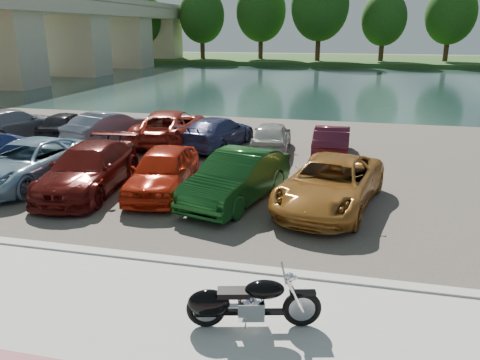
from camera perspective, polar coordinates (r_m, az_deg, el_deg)
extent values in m
plane|color=#595447|center=(8.66, -2.49, -17.52)|extent=(200.00, 200.00, 0.00)
cube|color=#B5B3AB|center=(10.27, 0.54, -10.90)|extent=(60.00, 0.30, 0.14)
cube|color=#474239|center=(18.58, 6.59, 2.19)|extent=(60.00, 18.00, 0.04)
cube|color=#192E2D|center=(47.09, 10.86, 11.49)|extent=(120.00, 40.00, 0.00)
cube|color=#1D4217|center=(78.95, 12.01, 14.12)|extent=(120.00, 24.00, 0.60)
cube|color=tan|center=(55.59, -20.71, 19.09)|extent=(7.00, 56.00, 1.40)
cube|color=tan|center=(47.45, -26.96, 14.35)|extent=(6.00, 4.00, 7.20)
cube|color=tan|center=(57.26, -19.18, 15.56)|extent=(6.00, 4.00, 7.20)
cube|color=tan|center=(67.78, -13.70, 16.24)|extent=(6.00, 4.00, 7.20)
cube|color=tan|center=(78.72, -9.69, 16.65)|extent=(6.00, 4.00, 7.20)
cylinder|color=#3A2315|center=(78.24, -11.47, 15.99)|extent=(0.70, 0.70, 4.50)
ellipsoid|color=#15360E|center=(78.22, -11.64, 18.63)|extent=(6.30, 6.30, 7.56)
cylinder|color=#3A2315|center=(76.34, -4.60, 16.41)|extent=(0.70, 0.70, 4.95)
ellipsoid|color=#15360E|center=(76.34, -4.68, 19.38)|extent=(6.93, 6.93, 8.32)
cylinder|color=#3A2315|center=(75.50, 2.54, 16.60)|extent=(0.70, 0.70, 5.40)
ellipsoid|color=#15360E|center=(75.53, 2.59, 19.88)|extent=(7.56, 7.56, 9.07)
cylinder|color=#3A2315|center=(71.57, 9.51, 16.49)|extent=(0.70, 0.70, 5.85)
ellipsoid|color=#15360E|center=(71.63, 9.71, 20.23)|extent=(8.19, 8.19, 9.83)
cylinder|color=#3A2315|center=(72.93, 16.89, 15.48)|extent=(0.70, 0.70, 4.50)
ellipsoid|color=#15360E|center=(72.91, 17.16, 18.30)|extent=(6.30, 6.30, 7.56)
cylinder|color=#3A2315|center=(75.35, 23.91, 14.98)|extent=(0.70, 0.70, 4.95)
ellipsoid|color=#15360E|center=(75.35, 24.31, 17.97)|extent=(6.93, 6.93, 8.32)
torus|color=black|center=(8.41, 7.55, -15.28)|extent=(0.69, 0.28, 0.68)
torus|color=black|center=(8.34, -4.17, -15.44)|extent=(0.69, 0.28, 0.68)
cylinder|color=#B2B2B7|center=(8.41, 7.55, -15.28)|extent=(0.46, 0.17, 0.46)
cylinder|color=#B2B2B7|center=(8.34, -4.17, -15.44)|extent=(0.46, 0.17, 0.46)
cylinder|color=silver|center=(8.14, 6.73, -13.90)|extent=(0.33, 0.13, 0.63)
cylinder|color=silver|center=(8.31, 6.56, -13.18)|extent=(0.33, 0.13, 0.63)
cylinder|color=silver|center=(8.01, 5.37, -11.23)|extent=(0.21, 0.74, 0.04)
sphere|color=silver|center=(8.06, 6.07, -11.71)|extent=(0.19, 0.19, 0.16)
sphere|color=silver|center=(8.07, 6.58, -11.69)|extent=(0.13, 0.13, 0.11)
cube|color=black|center=(8.24, 7.64, -13.47)|extent=(0.47, 0.24, 0.06)
cube|color=black|center=(8.37, 1.71, -15.78)|extent=(1.19, 0.38, 0.08)
cube|color=silver|center=(8.33, 1.36, -15.38)|extent=(0.51, 0.42, 0.34)
cylinder|color=silver|center=(8.22, 2.09, -14.21)|extent=(0.28, 0.23, 0.27)
cylinder|color=silver|center=(8.22, 0.65, -14.22)|extent=(0.28, 0.23, 0.27)
ellipsoid|color=black|center=(8.14, 3.04, -13.18)|extent=(0.75, 0.51, 0.32)
cube|color=black|center=(8.16, -0.79, -13.58)|extent=(0.60, 0.40, 0.10)
ellipsoid|color=black|center=(8.27, -3.83, -14.75)|extent=(0.79, 0.50, 0.50)
cube|color=black|center=(8.32, -4.18, -15.15)|extent=(0.43, 0.27, 0.30)
cylinder|color=silver|center=(8.53, -0.78, -15.54)|extent=(1.09, 0.35, 0.09)
cylinder|color=silver|center=(8.48, -0.78, -15.09)|extent=(1.09, 0.35, 0.09)
cylinder|color=#B2B2B7|center=(8.30, 0.67, -17.34)|extent=(0.06, 0.14, 0.22)
imported|color=#799BB1|center=(17.24, -24.45, 1.95)|extent=(2.69, 5.27, 1.43)
imported|color=#4C0D0A|center=(15.69, -17.94, 1.31)|extent=(2.58, 5.23, 1.46)
imported|color=#AC1F0B|center=(14.93, -9.36, 1.13)|extent=(2.20, 4.44, 1.46)
imported|color=#113F15|center=(14.00, -0.37, 0.32)|extent=(2.70, 4.80, 1.50)
imported|color=#A46725|center=(13.82, 10.96, -0.41)|extent=(3.40, 5.52, 1.43)
imported|color=gray|center=(24.70, -26.05, 6.16)|extent=(3.07, 5.25, 1.43)
imported|color=black|center=(23.89, -20.40, 6.35)|extent=(1.97, 3.95, 1.29)
imported|color=slate|center=(22.16, -15.65, 6.18)|extent=(2.81, 4.65, 1.45)
imported|color=maroon|center=(21.55, -8.49, 6.44)|extent=(3.09, 5.72, 1.52)
imported|color=navy|center=(20.57, -2.76, 5.82)|extent=(2.76, 4.92, 1.35)
imported|color=#A7A7A3|center=(19.91, 3.85, 5.33)|extent=(1.79, 3.93, 1.31)
imported|color=#4B1422|center=(19.38, 11.15, 4.66)|extent=(1.39, 3.95, 1.30)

